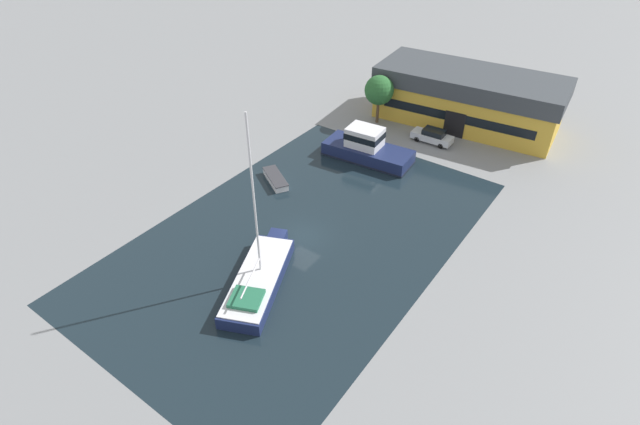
# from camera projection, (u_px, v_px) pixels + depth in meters

# --- Properties ---
(ground_plane) EXTENTS (440.00, 440.00, 0.00)m
(ground_plane) POSITION_uv_depth(u_px,v_px,m) (302.00, 237.00, 43.60)
(ground_plane) COLOR gray
(water_canal) EXTENTS (23.31, 36.81, 0.01)m
(water_canal) POSITION_uv_depth(u_px,v_px,m) (302.00, 237.00, 43.59)
(water_canal) COLOR black
(water_canal) RESTS_ON ground
(warehouse_building) EXTENTS (22.37, 10.87, 6.34)m
(warehouse_building) POSITION_uv_depth(u_px,v_px,m) (468.00, 98.00, 59.76)
(warehouse_building) COLOR gold
(warehouse_building) RESTS_ON ground
(quay_tree_near_building) EXTENTS (3.50, 3.50, 5.92)m
(quay_tree_near_building) POSITION_uv_depth(u_px,v_px,m) (379.00, 90.00, 59.18)
(quay_tree_near_building) COLOR brown
(quay_tree_near_building) RESTS_ON ground
(parked_car) EXTENTS (4.74, 1.92, 1.63)m
(parked_car) POSITION_uv_depth(u_px,v_px,m) (432.00, 136.00, 56.99)
(parked_car) COLOR silver
(parked_car) RESTS_ON ground
(sailboat_moored) EXTENTS (6.83, 10.82, 14.31)m
(sailboat_moored) POSITION_uv_depth(u_px,v_px,m) (259.00, 278.00, 38.51)
(sailboat_moored) COLOR #19234C
(sailboat_moored) RESTS_ON water_canal
(motor_cruiser) EXTENTS (9.97, 4.60, 3.53)m
(motor_cruiser) POSITION_uv_depth(u_px,v_px,m) (367.00, 148.00, 53.81)
(motor_cruiser) COLOR #19234C
(motor_cruiser) RESTS_ON water_canal
(small_dinghy) EXTENTS (4.40, 3.42, 0.71)m
(small_dinghy) POSITION_uv_depth(u_px,v_px,m) (276.00, 179.00, 50.49)
(small_dinghy) COLOR white
(small_dinghy) RESTS_ON water_canal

